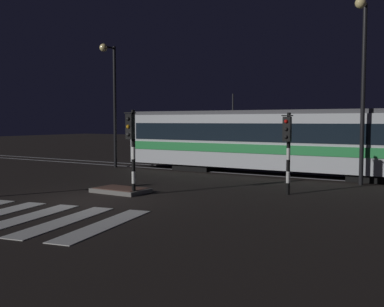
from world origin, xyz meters
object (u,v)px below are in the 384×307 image
Objects in this scene: traffic_light_corner_far_right at (288,141)px; street_lamp_trackside_right at (362,71)px; tram at (278,140)px; street_lamp_trackside_left at (112,90)px; traffic_light_median_centre at (132,139)px.

traffic_light_corner_far_right is 5.17m from street_lamp_trackside_right.
traffic_light_corner_far_right is at bearing -65.57° from tram.
street_lamp_trackside_left reaches higher than tram.
traffic_light_median_centre is 0.41× the size of street_lamp_trackside_right.
tram is at bearing 114.43° from traffic_light_corner_far_right.
tram is at bearing 156.79° from street_lamp_trackside_right.
tram is at bearing 10.49° from street_lamp_trackside_left.
street_lamp_trackside_right is at bearing 48.20° from traffic_light_median_centre.
traffic_light_corner_far_right is 0.43× the size of street_lamp_trackside_left.
traffic_light_median_centre is at bearing -145.78° from traffic_light_corner_far_right.
street_lamp_trackside_right reaches higher than traffic_light_median_centre.
street_lamp_trackside_right is (6.42, 7.18, 2.74)m from traffic_light_median_centre.
street_lamp_trackside_left is at bearing -169.51° from tram.
traffic_light_corner_far_right is at bearing -113.39° from street_lamp_trackside_right.
street_lamp_trackside_right is 13.85m from street_lamp_trackside_left.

